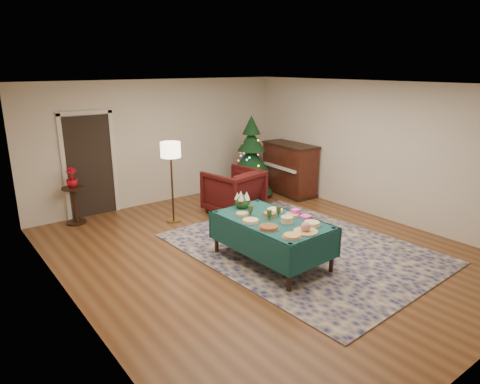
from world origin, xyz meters
TOP-DOWN VIEW (x-y plane):
  - room_shell at (0.00, 0.00)m, footprint 7.00×7.00m
  - doorway at (-1.60, 3.48)m, footprint 1.08×0.04m
  - rug at (0.58, -0.33)m, footprint 3.41×4.35m
  - buffet_table at (-0.16, -0.41)m, footprint 1.14×1.88m
  - platter_0 at (-0.42, -1.12)m, footprint 0.28×0.28m
  - platter_1 at (-0.13, -1.10)m, footprint 0.36×0.36m
  - platter_2 at (0.13, -0.97)m, footprint 0.26×0.26m
  - platter_3 at (-0.47, -0.69)m, footprint 0.32×0.32m
  - platter_4 at (-0.08, -0.66)m, footprint 0.21×0.21m
  - platter_5 at (0.18, -0.50)m, footprint 0.25×0.25m
  - platter_6 at (-0.51, -0.32)m, footprint 0.28×0.28m
  - platter_7 at (-0.11, -0.30)m, footprint 0.23×0.23m
  - platter_8 at (0.13, -0.16)m, footprint 0.29×0.29m
  - platter_9 at (-0.41, 0.01)m, footprint 0.23×0.23m
  - goblet_0 at (-0.31, -0.08)m, footprint 0.08×0.08m
  - goblet_1 at (0.00, -0.38)m, footprint 0.08×0.08m
  - goblet_2 at (-0.23, -0.42)m, footprint 0.08×0.08m
  - napkin_stack at (0.30, -0.68)m, footprint 0.15×0.15m
  - gift_box at (0.27, -0.48)m, footprint 0.12×0.12m
  - centerpiece at (-0.18, 0.30)m, footprint 0.26×0.26m
  - armchair at (0.77, 1.83)m, footprint 1.14×1.09m
  - floor_lamp at (-0.48, 2.14)m, footprint 0.39×0.39m
  - side_table at (-2.06, 3.20)m, footprint 0.41×0.41m
  - potted_plant at (-2.06, 3.20)m, footprint 0.22×0.39m
  - christmas_tree at (1.83, 2.57)m, footprint 1.25×1.25m
  - piano at (2.69, 2.17)m, footprint 0.75×1.44m

SIDE VIEW (x-z plane):
  - rug at x=0.58m, z-range 0.00..0.02m
  - side_table at x=-2.06m, z-range -0.01..0.72m
  - armchair at x=0.77m, z-range 0.00..1.03m
  - buffet_table at x=-0.16m, z-range 0.22..0.93m
  - piano at x=2.69m, z-range -0.01..1.20m
  - platter_9 at x=-0.41m, z-range 0.71..0.75m
  - platter_5 at x=0.18m, z-range 0.71..0.75m
  - platter_8 at x=0.13m, z-range 0.71..0.75m
  - napkin_stack at x=0.30m, z-range 0.71..0.75m
  - platter_0 at x=-0.42m, z-range 0.71..0.76m
  - platter_3 at x=-0.47m, z-range 0.71..0.76m
  - platter_6 at x=-0.51m, z-range 0.71..0.76m
  - platter_2 at x=0.13m, z-range 0.71..0.77m
  - platter_7 at x=-0.11m, z-range 0.71..0.78m
  - platter_4 at x=-0.08m, z-range 0.71..0.81m
  - gift_box at x=0.27m, z-range 0.71..0.81m
  - platter_1 at x=-0.13m, z-range 0.69..0.85m
  - goblet_0 at x=-0.31m, z-range 0.72..0.89m
  - goblet_1 at x=0.00m, z-range 0.72..0.89m
  - goblet_2 at x=-0.23m, z-range 0.72..0.89m
  - centerpiece at x=-0.18m, z-range 0.69..0.99m
  - potted_plant at x=-2.06m, z-range 0.73..0.95m
  - christmas_tree at x=1.83m, z-range -0.10..1.80m
  - doorway at x=-1.60m, z-range 0.02..2.18m
  - floor_lamp at x=-0.48m, z-range 0.55..2.14m
  - room_shell at x=0.00m, z-range -2.15..4.85m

